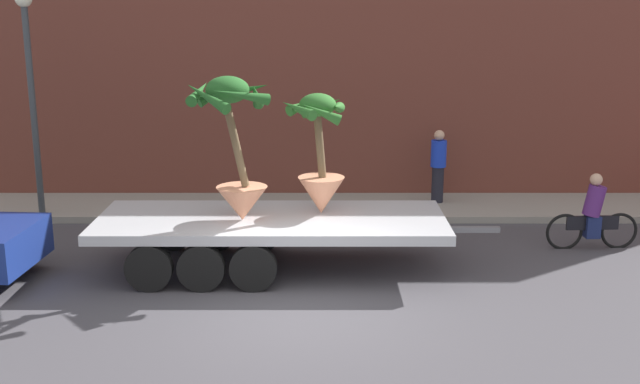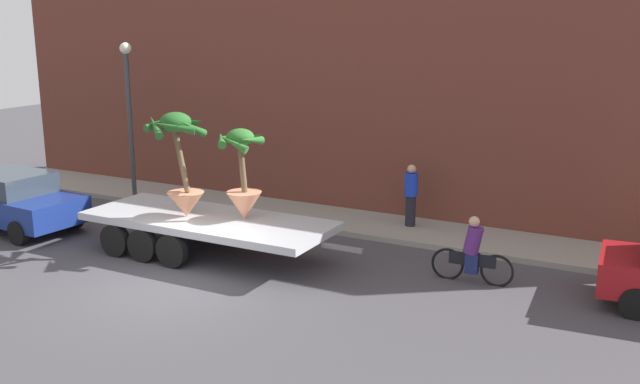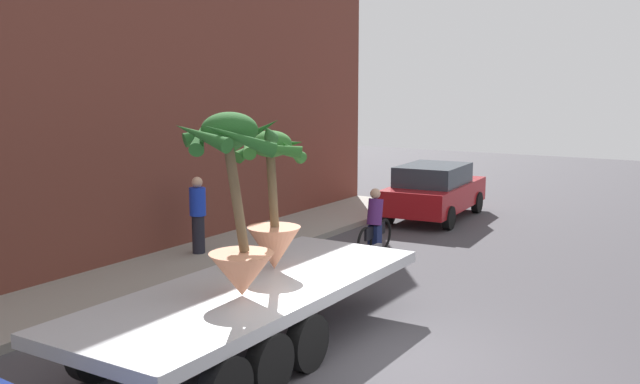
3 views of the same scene
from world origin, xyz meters
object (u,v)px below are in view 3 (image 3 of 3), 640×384
object	(u,v)px
potted_palm_middle	(236,205)
cyclist	(375,225)
parked_car	(434,190)
pedestrian_near_gate	(198,214)
flatbed_trailer	(242,303)
potted_palm_rear	(273,207)

from	to	relation	value
potted_palm_middle	cyclist	world-z (taller)	potted_palm_middle
parked_car	pedestrian_near_gate	world-z (taller)	pedestrian_near_gate
flatbed_trailer	potted_palm_middle	distance (m)	1.55
pedestrian_near_gate	parked_car	bearing A→B (deg)	-19.50
flatbed_trailer	potted_palm_rear	size ratio (longest dim) A/B	3.31
potted_palm_rear	cyclist	bearing A→B (deg)	10.20
cyclist	parked_car	size ratio (longest dim) A/B	0.42
potted_palm_rear	parked_car	world-z (taller)	potted_palm_rear
flatbed_trailer	pedestrian_near_gate	distance (m)	5.78
flatbed_trailer	cyclist	size ratio (longest dim) A/B	3.95
flatbed_trailer	cyclist	xyz separation A→B (m)	(6.49, 1.21, -0.10)
flatbed_trailer	pedestrian_near_gate	size ratio (longest dim) A/B	4.25
cyclist	pedestrian_near_gate	distance (m)	4.03
flatbed_trailer	parked_car	bearing A→B (deg)	8.63
cyclist	pedestrian_near_gate	bearing A→B (deg)	130.51
flatbed_trailer	parked_car	world-z (taller)	parked_car
potted_palm_middle	pedestrian_near_gate	size ratio (longest dim) A/B	1.49
potted_palm_rear	pedestrian_near_gate	xyz separation A→B (m)	(2.77, 4.01, -0.94)
cyclist	potted_palm_middle	bearing A→B (deg)	-168.30
cyclist	parked_car	distance (m)	4.68
flatbed_trailer	potted_palm_middle	xyz separation A→B (m)	(-0.34, -0.20, 1.50)
potted_palm_rear	pedestrian_near_gate	bearing A→B (deg)	55.42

